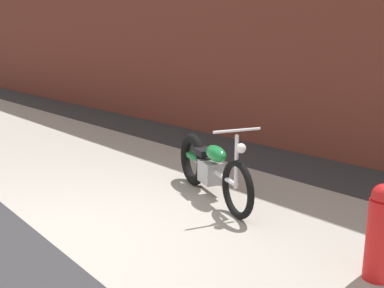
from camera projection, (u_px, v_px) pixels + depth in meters
ground_plane at (56, 247)px, 4.17m from camera, size 80.00×80.00×0.00m
sidewalk_slab at (190, 204)px, 5.30m from camera, size 36.00×3.50×0.01m
motorcycle_green at (208, 166)px, 5.52m from camera, size 1.93×0.87×1.03m
fire_hydrant at (380, 232)px, 3.51m from camera, size 0.22×0.22×0.84m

